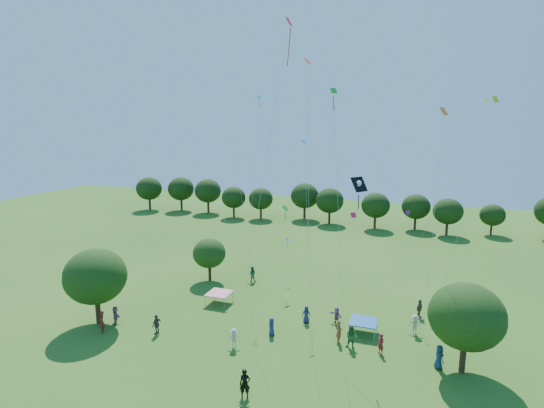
{
  "coord_description": "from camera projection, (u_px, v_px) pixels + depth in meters",
  "views": [
    {
      "loc": [
        10.93,
        -17.1,
        17.18
      ],
      "look_at": [
        0.0,
        14.0,
        11.0
      ],
      "focal_mm": 28.0,
      "sensor_mm": 36.0,
      "label": 1
    }
  ],
  "objects": [
    {
      "name": "small_kite_6",
      "position": [
        224.0,
        219.0,
        49.43
      ],
      "size": [
        4.71,
        2.65,
        6.83
      ],
      "color": "silver"
    },
    {
      "name": "tent_blue",
      "position": [
        363.0,
        322.0,
        35.29
      ],
      "size": [
        2.2,
        2.2,
        1.1
      ],
      "color": "#175096",
      "rests_on": "ground"
    },
    {
      "name": "near_tree_east",
      "position": [
        466.0,
        316.0,
        29.15
      ],
      "size": [
        5.11,
        5.11,
        6.51
      ],
      "color": "#422B19",
      "rests_on": "ground"
    },
    {
      "name": "small_kite_8",
      "position": [
        360.0,
        231.0,
        38.21
      ],
      "size": [
        4.19,
        2.23,
        8.01
      ],
      "color": "#F80E49"
    },
    {
      "name": "crowd_person_1",
      "position": [
        381.0,
        344.0,
        32.13
      ],
      "size": [
        0.71,
        0.69,
        1.61
      ],
      "primitive_type": "imported",
      "rotation": [
        0.0,
        0.0,
        5.56
      ],
      "color": "maroon",
      "rests_on": "ground"
    },
    {
      "name": "small_kite_7",
      "position": [
        256.0,
        145.0,
        45.07
      ],
      "size": [
        1.58,
        0.77,
        18.9
      ],
      "color": "#0C93B4"
    },
    {
      "name": "crowd_person_7",
      "position": [
        339.0,
        331.0,
        33.84
      ],
      "size": [
        0.73,
        0.82,
        1.85
      ],
      "primitive_type": "imported",
      "rotation": [
        0.0,
        0.0,
        2.08
      ],
      "color": "#9A381C",
      "rests_on": "ground"
    },
    {
      "name": "small_kite_5",
      "position": [
        406.0,
        234.0,
        39.22
      ],
      "size": [
        0.44,
        1.26,
        8.19
      ],
      "color": "#8D1777"
    },
    {
      "name": "pirate_kite",
      "position": [
        359.0,
        187.0,
        32.07
      ],
      "size": [
        1.47,
        4.36,
        11.96
      ],
      "color": "black"
    },
    {
      "name": "crowd_person_8",
      "position": [
        351.0,
        337.0,
        32.89
      ],
      "size": [
        0.97,
        0.57,
        1.9
      ],
      "primitive_type": "imported",
      "rotation": [
        0.0,
        0.0,
        -0.07
      ],
      "color": "#2A622E",
      "rests_on": "ground"
    },
    {
      "name": "crowd_person_0",
      "position": [
        272.0,
        327.0,
        34.99
      ],
      "size": [
        0.75,
        0.86,
        1.53
      ],
      "primitive_type": "imported",
      "rotation": [
        0.0,
        0.0,
        5.28
      ],
      "color": "navy",
      "rests_on": "ground"
    },
    {
      "name": "man_in_black",
      "position": [
        245.0,
        384.0,
        26.94
      ],
      "size": [
        0.84,
        0.71,
        1.93
      ],
      "primitive_type": "imported",
      "rotation": [
        0.0,
        0.0,
        0.4
      ],
      "color": "black",
      "rests_on": "ground"
    },
    {
      "name": "crowd_person_12",
      "position": [
        306.0,
        314.0,
        37.23
      ],
      "size": [
        0.83,
        0.56,
        1.54
      ],
      "primitive_type": "imported",
      "rotation": [
        0.0,
        0.0,
        6.49
      ],
      "color": "navy",
      "rests_on": "ground"
    },
    {
      "name": "small_kite_0",
      "position": [
        440.0,
        156.0,
        30.5
      ],
      "size": [
        0.69,
        0.95,
        17.1
      ],
      "color": "#D05A0C"
    },
    {
      "name": "crowd_person_5",
      "position": [
        336.0,
        315.0,
        37.06
      ],
      "size": [
        1.45,
        1.19,
        1.5
      ],
      "primitive_type": "imported",
      "rotation": [
        0.0,
        0.0,
        5.71
      ],
      "color": "#834C79",
      "rests_on": "ground"
    },
    {
      "name": "tent_red_stripe",
      "position": [
        219.0,
        293.0,
        41.22
      ],
      "size": [
        2.2,
        2.2,
        1.1
      ],
      "color": "red",
      "rests_on": "ground"
    },
    {
      "name": "red_high_kite",
      "position": [
        281.0,
        76.0,
        35.67
      ],
      "size": [
        3.65,
        3.0,
        24.63
      ],
      "color": "red"
    },
    {
      "name": "crowd_person_9",
      "position": [
        234.0,
        338.0,
        33.02
      ],
      "size": [
        1.13,
        0.85,
        1.58
      ],
      "primitive_type": "imported",
      "rotation": [
        0.0,
        0.0,
        0.42
      ],
      "color": "#BBB696",
      "rests_on": "ground"
    },
    {
      "name": "crowd_person_2",
      "position": [
        252.0,
        274.0,
        46.93
      ],
      "size": [
        0.96,
        0.68,
        1.75
      ],
      "primitive_type": "imported",
      "rotation": [
        0.0,
        0.0,
        3.41
      ],
      "color": "#285F3F",
      "rests_on": "ground"
    },
    {
      "name": "small_kite_9",
      "position": [
        308.0,
        121.0,
        35.56
      ],
      "size": [
        1.43,
        2.71,
        21.31
      ],
      "color": "#FA350D"
    },
    {
      "name": "treeline",
      "position": [
        341.0,
        201.0,
        73.79
      ],
      "size": [
        88.01,
        8.77,
        6.77
      ],
      "color": "#422B19",
      "rests_on": "ground"
    },
    {
      "name": "small_kite_11",
      "position": [
        336.0,
        166.0,
        28.61
      ],
      "size": [
        1.61,
        0.98,
        18.27
      ],
      "color": "#1A9229"
    },
    {
      "name": "crowd_person_13",
      "position": [
        102.0,
        322.0,
        35.35
      ],
      "size": [
        0.81,
        0.84,
        1.9
      ],
      "primitive_type": "imported",
      "rotation": [
        0.0,
        0.0,
        5.42
      ],
      "color": "maroon",
      "rests_on": "ground"
    },
    {
      "name": "crowd_person_6",
      "position": [
        439.0,
        357.0,
        30.21
      ],
      "size": [
        0.86,
        0.99,
        1.76
      ],
      "primitive_type": "imported",
      "rotation": [
        0.0,
        0.0,
        2.12
      ],
      "color": "#1A2C4C",
      "rests_on": "ground"
    },
    {
      "name": "crowd_person_4",
      "position": [
        419.0,
        309.0,
        38.17
      ],
      "size": [
        0.85,
        1.11,
        1.72
      ],
      "primitive_type": "imported",
      "rotation": [
        0.0,
        0.0,
        1.12
      ],
      "color": "#464138",
      "rests_on": "ground"
    },
    {
      "name": "small_kite_10",
      "position": [
        477.0,
        167.0,
        30.04
      ],
      "size": [
        3.45,
        1.54,
        17.83
      ],
      "color": "#D3DB13"
    },
    {
      "name": "near_tree_north",
      "position": [
        209.0,
        253.0,
        46.95
      ],
      "size": [
        3.64,
        3.64,
        4.81
      ],
      "color": "#422B19",
      "rests_on": "ground"
    },
    {
      "name": "small_kite_1",
      "position": [
        458.0,
        161.0,
        38.04
      ],
      "size": [
        6.83,
        1.31,
        18.19
      ],
      "color": "yellow"
    },
    {
      "name": "crowd_person_3",
      "position": [
        415.0,
        324.0,
        35.18
      ],
      "size": [
        1.17,
        0.66,
        1.7
      ],
      "primitive_type": "imported",
      "rotation": [
        0.0,
        0.0,
        -0.15
      ],
      "color": "#B9A694",
      "rests_on": "ground"
    },
    {
      "name": "crowd_person_11",
      "position": [
        116.0,
        315.0,
        36.99
      ],
      "size": [
        1.54,
        1.34,
        1.62
      ],
      "primitive_type": "imported",
      "rotation": [
        0.0,
        0.0,
        2.51
      ],
      "color": "#9B5A81",
      "rests_on": "ground"
    },
    {
      "name": "crowd_person_10",
      "position": [
        157.0,
        324.0,
        35.21
      ],
      "size": [
        0.63,
        1.06,
        1.69
      ],
      "primitive_type": "imported",
      "rotation": [
        0.0,
        0.0,
        4.52
      ],
      "color": "#453937",
      "rests_on": "ground"
    },
    {
      "name": "small_kite_2",
      "position": [
        239.0,
        174.0,
        47.89
      ],
      "size": [
        2.89,
        2.22,
        14.93
      ],
      "color": "yellow"
    },
    {
      "name": "small_kite_4",
      "position": [
        281.0,
        245.0,
        47.59
      ],
      "size": [
        4.3,
        1.94,
        3.37
      ],
      "color": "#158DD7"
    },
    {
      "name": "small_kite_12",
      "position": [
        306.0,
        188.0,
        39.18
      ],
      "size": [
        2.82,
        6.29,
        14.49
      ],
      "color": "#1694E4"
    },
    {
      "name": "small_kite_3",
      "position": [
        281.0,
        216.0,
        45.34
      ],
      "size": [
        4.44,
        0.76,
        7.38
      ],
      "color": "#1A921B"
    },
    {
      "name": "near_tree_west",
      "position": [
        95.0,
        276.0,
        36.43
      ],
      "size": [
        5.29,
        5.29,
        6.73
      ],
      "color": "#422B19",
      "rests_on": "ground"
    }
  ]
}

